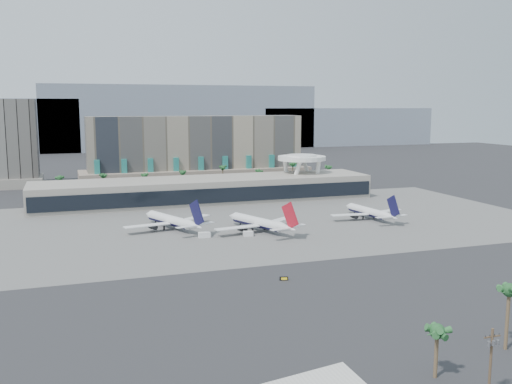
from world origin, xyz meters
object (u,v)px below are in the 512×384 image
object	(u,v)px
service_vehicle_a	(204,235)
taxiway_sign	(284,279)
airliner_centre	(260,223)
service_vehicle_b	(248,234)
utility_pole	(491,357)
airliner_right	(370,212)
airliner_left	(172,220)

from	to	relation	value
service_vehicle_a	taxiway_sign	xyz separation A→B (m)	(8.77, -57.81, -0.51)
airliner_centre	service_vehicle_b	distance (m)	9.57
utility_pole	airliner_right	xyz separation A→B (m)	(57.53, 139.55, -3.93)
taxiway_sign	airliner_centre	bearing A→B (deg)	91.19
utility_pole	service_vehicle_b	bearing A→B (deg)	90.77
airliner_left	airliner_centre	distance (m)	34.94
airliner_left	service_vehicle_b	distance (m)	32.72
airliner_left	taxiway_sign	xyz separation A→B (m)	(17.49, -76.10, -3.00)
airliner_left	airliner_centre	xyz separation A→B (m)	(31.58, -14.95, -0.03)
airliner_left	airliner_right	world-z (taller)	airliner_left
airliner_left	taxiway_sign	bearing A→B (deg)	-99.78
airliner_centre	taxiway_sign	xyz separation A→B (m)	(-14.09, -61.15, -2.97)
utility_pole	airliner_centre	xyz separation A→B (m)	(5.09, 132.07, -3.64)
utility_pole	airliner_left	world-z (taller)	airliner_left
airliner_left	airliner_centre	world-z (taller)	airliner_left
airliner_left	service_vehicle_b	bearing A→B (deg)	-63.24
service_vehicle_b	airliner_left	bearing A→B (deg)	147.69
taxiway_sign	utility_pole	bearing A→B (deg)	-68.60
airliner_centre	utility_pole	bearing A→B (deg)	-114.00
utility_pole	airliner_right	distance (m)	151.00
airliner_centre	service_vehicle_b	size ratio (longest dim) A/B	10.47
airliner_right	service_vehicle_a	bearing A→B (deg)	-178.78
taxiway_sign	service_vehicle_b	bearing A→B (deg)	96.58
airliner_left	taxiway_sign	size ratio (longest dim) A/B	15.97
utility_pole	airliner_left	distance (m)	149.43
utility_pole	airliner_left	bearing A→B (deg)	100.21
utility_pole	service_vehicle_b	world-z (taller)	utility_pole
service_vehicle_a	airliner_right	bearing A→B (deg)	7.61
utility_pole	service_vehicle_a	world-z (taller)	utility_pole
airliner_left	taxiway_sign	distance (m)	78.14
airliner_centre	airliner_right	xyz separation A→B (m)	(52.44, 7.49, -0.29)
service_vehicle_a	taxiway_sign	world-z (taller)	service_vehicle_a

